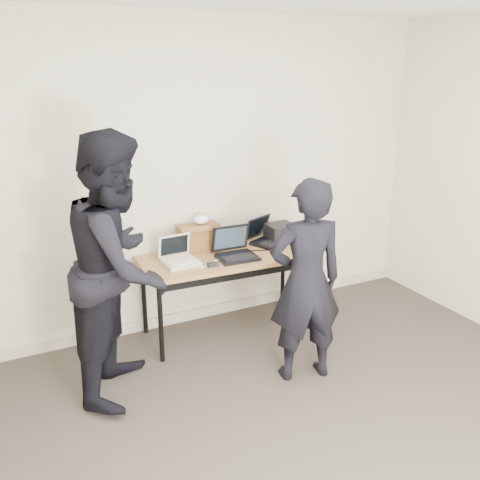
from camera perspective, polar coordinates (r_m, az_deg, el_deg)
room at (r=2.82m, az=12.87°, el=-1.95°), size 4.60×4.60×2.80m
desk at (r=4.61m, az=-1.25°, el=-2.39°), size 1.53×0.72×0.72m
laptop_beige at (r=4.44m, az=-6.49°, el=-1.95°), size 0.30×0.29×0.23m
laptop_center at (r=4.55m, az=-0.55°, el=-1.10°), size 0.35×0.34×0.26m
laptop_right at (r=4.92m, az=2.69°, el=0.34°), size 0.41×0.41×0.23m
leather_satchel at (r=4.68m, az=-4.44°, el=0.29°), size 0.37×0.19×0.25m
tissue at (r=4.65m, az=-4.17°, el=2.19°), size 0.15×0.12×0.08m
equipment_box at (r=5.01m, az=4.33°, el=0.89°), size 0.26×0.22×0.15m
power_brick at (r=4.36m, az=-2.92°, el=-2.64°), size 0.09×0.06×0.03m
cables at (r=4.57m, az=-0.76°, el=-1.75°), size 1.16×0.34×0.01m
person_typist at (r=3.95m, az=7.03°, el=-4.44°), size 0.63×0.48×1.56m
person_observer at (r=3.83m, az=-12.74°, el=-2.76°), size 1.09×1.16×1.90m
baseboard at (r=5.12m, az=-4.19°, el=-7.71°), size 4.50×0.03×0.10m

